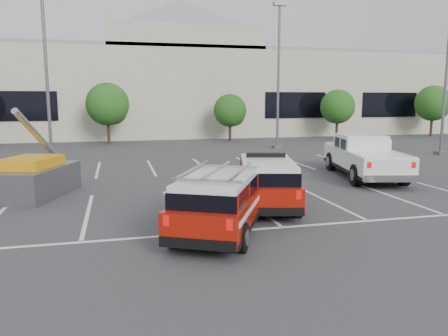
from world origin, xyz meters
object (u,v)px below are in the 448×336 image
at_px(convention_building, 160,88).
at_px(light_pole_right, 446,73).
at_px(tree_mid_left, 109,106).
at_px(tree_mid_right, 231,112).
at_px(light_pole_mid, 278,76).
at_px(tree_far_right, 433,105).
at_px(ladder_suv, 221,207).
at_px(utility_rig, 27,179).
at_px(tree_right, 338,108).
at_px(light_pole_left, 46,69).
at_px(fire_chief_suv, 266,185).
at_px(white_pickup, 364,161).

bearing_deg(convention_building, light_pole_right, -54.11).
xyz_separation_m(convention_building, tree_mid_left, (-5.09, -9.82, -1.68)).
relative_size(tree_mid_right, light_pole_mid, 0.39).
height_order(tree_far_right, ladder_suv, tree_far_right).
height_order(convention_building, tree_far_right, convention_building).
relative_size(tree_mid_left, utility_rig, 1.15).
bearing_deg(tree_right, light_pole_left, -156.49).
bearing_deg(fire_chief_suv, convention_building, 105.17).
height_order(tree_mid_left, white_pickup, tree_mid_left).
height_order(fire_chief_suv, white_pickup, white_pickup).
bearing_deg(utility_rig, white_pickup, 22.38).
height_order(tree_right, white_pickup, tree_right).
height_order(tree_right, tree_far_right, tree_far_right).
relative_size(tree_right, light_pole_left, 0.43).
xyz_separation_m(tree_mid_left, fire_chief_suv, (5.31, -22.38, -2.33)).
relative_size(tree_right, light_pole_mid, 0.43).
distance_m(tree_mid_left, tree_far_right, 30.00).
distance_m(light_pole_left, fire_chief_suv, 15.58).
distance_m(tree_far_right, light_pole_left, 34.65).
distance_m(tree_mid_right, light_pole_mid, 6.88).
bearing_deg(white_pickup, fire_chief_suv, -133.29).
xyz_separation_m(tree_mid_left, white_pickup, (11.50, -18.25, -2.27)).
xyz_separation_m(tree_mid_left, ladder_suv, (3.11, -24.95, -2.32)).
relative_size(tree_far_right, white_pickup, 0.73).
height_order(tree_mid_right, light_pole_mid, light_pole_mid).
relative_size(tree_far_right, ladder_suv, 0.99).
relative_size(fire_chief_suv, ladder_suv, 1.07).
relative_size(light_pole_right, fire_chief_suv, 1.95).
height_order(tree_right, ladder_suv, tree_right).
xyz_separation_m(tree_mid_left, tree_right, (20.00, -0.00, -0.27)).
distance_m(white_pickup, ladder_suv, 10.73).
bearing_deg(tree_far_right, convention_building, 158.49).
bearing_deg(white_pickup, tree_mid_right, 107.71).
bearing_deg(tree_mid_right, tree_mid_left, 180.00).
bearing_deg(light_pole_right, tree_far_right, 52.96).
bearing_deg(light_pole_left, fire_chief_suv, -55.76).
height_order(fire_chief_suv, ladder_suv, ladder_suv).
bearing_deg(ladder_suv, white_pickup, 65.55).
distance_m(tree_mid_right, light_pole_left, 16.72).
bearing_deg(tree_mid_left, light_pole_left, -107.10).
xyz_separation_m(tree_right, fire_chief_suv, (-14.69, -22.38, -2.06)).
height_order(tree_mid_right, white_pickup, tree_mid_right).
bearing_deg(tree_right, convention_building, 146.63).
distance_m(convention_building, light_pole_right, 26.99).
distance_m(light_pole_mid, white_pickup, 12.99).
xyz_separation_m(tree_right, light_pole_left, (-23.09, -10.05, 2.41)).
xyz_separation_m(tree_mid_right, light_pole_right, (10.91, -12.05, 2.68)).
relative_size(tree_right, fire_chief_suv, 0.84).
xyz_separation_m(white_pickup, utility_rig, (-14.26, -0.67, -0.11)).
xyz_separation_m(light_pole_left, fire_chief_suv, (8.40, -12.34, -4.47)).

